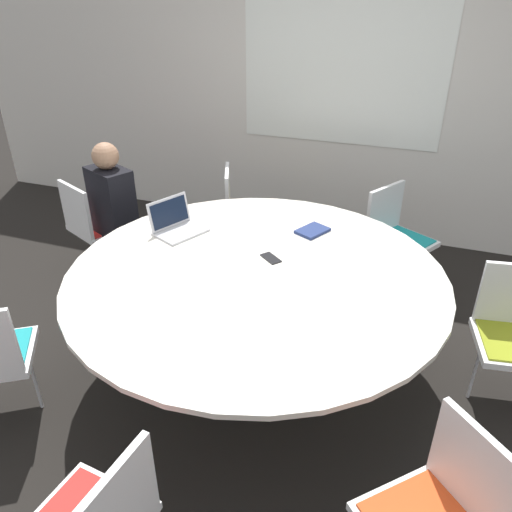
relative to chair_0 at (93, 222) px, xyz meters
name	(u,v)px	position (x,y,z in m)	size (l,w,h in m)	color
ground_plane	(256,370)	(1.67, -0.69, -0.50)	(16.00, 16.00, 0.00)	black
wall_back	(341,92)	(1.67, 1.58, 0.85)	(8.00, 0.07, 2.70)	silver
conference_table	(256,282)	(1.67, -0.69, 0.18)	(2.20, 2.20, 0.76)	#333333
chair_0	(93,222)	(0.00, 0.00, 0.00)	(0.58, 0.57, 0.85)	white
chair_5	(396,232)	(2.36, 0.65, 0.00)	(0.58, 0.59, 0.85)	white
chair_6	(243,208)	(1.05, 0.68, 0.00)	(0.55, 0.56, 0.85)	white
person_0	(115,205)	(0.25, -0.03, 0.20)	(0.42, 0.35, 1.20)	black
laptop	(176,224)	(0.98, -0.38, 0.31)	(0.37, 0.39, 0.21)	silver
spiral_notebook	(312,231)	(1.85, -0.09, 0.27)	(0.23, 0.25, 0.02)	navy
cell_phone	(271,258)	(1.70, -0.53, 0.26)	(0.15, 0.14, 0.01)	black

